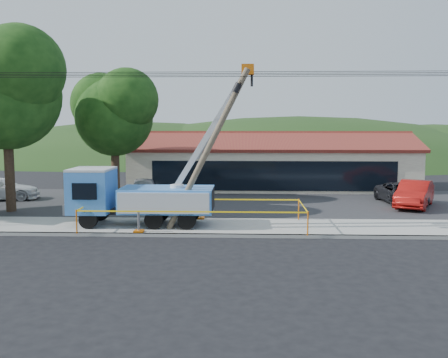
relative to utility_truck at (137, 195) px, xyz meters
name	(u,v)px	position (x,y,z in m)	size (l,w,h in m)	color
ground	(201,248)	(3.60, -4.09, -1.68)	(120.00, 120.00, 0.00)	black
curb	(205,235)	(3.60, -1.99, -1.60)	(60.00, 0.25, 0.15)	#9F9E95
sidewalk	(208,227)	(3.60, -0.09, -1.60)	(60.00, 4.00, 0.15)	#9F9E95
parking_lot	(217,203)	(3.60, 7.91, -1.63)	(60.00, 12.00, 0.10)	#28282B
strip_mall	(271,165)	(7.60, 15.89, 0.21)	(22.50, 8.53, 4.67)	#C4B39B
tree_west_near	(5,84)	(-8.40, 3.91, 5.85)	(7.56, 6.72, 10.80)	#332316
tree_lot	(114,110)	(-3.40, 8.91, 4.54)	(6.30, 5.60, 8.94)	#332316
hill_west	(134,158)	(-11.40, 50.91, -1.68)	(78.40, 56.00, 28.00)	#1F3C16
hill_center	(298,159)	(13.60, 50.91, -1.68)	(89.60, 64.00, 32.00)	#1F3C16
hill_east	(432,159)	(33.60, 50.91, -1.68)	(72.80, 52.00, 26.00)	#1F3C16
utility_truck	(137,195)	(0.00, 0.00, 0.00)	(9.29, 3.88, 7.97)	black
leaning_pole	(212,141)	(3.83, -0.79, 2.75)	(4.10, 1.64, 7.85)	brown
caution_tape	(195,210)	(2.96, -0.31, -0.70)	(10.79, 3.87, 1.12)	#DA650B
car_silver	(144,202)	(-1.32, 8.11, -1.68)	(1.83, 4.55, 1.55)	#A4A6AB
car_red	(414,208)	(16.01, 6.36, -1.68)	(1.74, 4.99, 1.64)	#A71410
car_white	(0,201)	(-11.24, 8.27, -1.68)	(2.09, 5.15, 1.49)	white
car_dark	(401,205)	(15.61, 7.67, -1.68)	(2.21, 4.80, 1.33)	#212327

